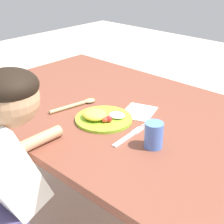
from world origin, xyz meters
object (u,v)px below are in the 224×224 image
Objects in this scene: drinking_cup at (154,135)px; spoon at (77,104)px; person at (5,196)px; fork at (130,135)px; plate at (102,117)px.

spoon is at bearing 174.41° from drinking_cup.
person reaches higher than spoon.
spoon is at bearing 78.17° from fork.
fork is 2.32× the size of drinking_cup.
fork is at bearing -87.35° from spoon.
person is (-0.19, -0.42, -0.14)m from fork.
plate reaches higher than spoon.
plate is 0.18m from spoon.
drinking_cup is (0.27, -0.02, 0.03)m from plate.
person is at bearing -93.84° from plate.
plate is 1.01× the size of spoon.
fork is 0.22× the size of person.
plate reaches higher than fork.
spoon is 2.45× the size of drinking_cup.
drinking_cup is at bearing -3.94° from plate.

